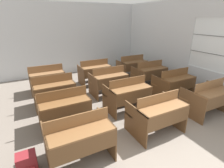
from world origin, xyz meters
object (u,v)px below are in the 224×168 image
Objects in this scene: bench_third_left at (54,90)px; bench_third_center at (109,81)px; bench_front_right at (207,97)px; bench_front_center at (157,113)px; bench_third_right at (149,73)px; bench_front_left at (79,137)px; bench_second_center at (127,94)px; bench_second_right at (174,83)px; schoolbag at (27,164)px; bench_second_left at (64,108)px; bench_back_right at (132,66)px; bench_back_left at (47,78)px; bench_back_center at (95,71)px; wastepaper_bin at (137,67)px.

bench_third_center is (1.77, -0.01, 0.00)m from bench_third_left.
bench_third_center is (-1.73, 2.36, 0.00)m from bench_front_right.
bench_front_right is at bearing 0.51° from bench_front_center.
bench_front_left is at bearing -145.51° from bench_third_right.
bench_front_left is at bearing -145.98° from bench_second_center.
bench_second_right reaches higher than schoolbag.
bench_second_left is 1.00× the size of bench_third_left.
bench_front_center is 1.00× the size of bench_back_right.
bench_second_center is at bearing -0.42° from bench_second_left.
bench_front_right and bench_back_left have the same top height.
bench_front_center is 1.00× the size of bench_third_center.
bench_front_left is 3.60m from bench_back_left.
bench_second_left is 2.96m from bench_back_center.
bench_front_left is 1.00× the size of bench_back_left.
bench_second_center is (1.76, 1.19, 0.00)m from bench_front_left.
bench_third_right is at bearing 90.18° from bench_second_right.
wastepaper_bin is at bearing 59.50° from bench_front_center.
bench_back_left is at bearing 134.49° from bench_front_right.
bench_front_right and bench_back_center have the same top height.
bench_front_right is 2.10m from bench_second_center.
bench_front_center is 2.38m from bench_third_center.
bench_third_center is at bearing 53.27° from bench_front_left.
bench_second_left is at bearing -126.34° from bench_back_center.
bench_third_left is at bearing 145.41° from bench_second_center.
bench_front_center is 1.00× the size of bench_back_left.
schoolbag is at bearing -141.09° from wastepaper_bin.
bench_third_right is (0.01, 2.40, 0.00)m from bench_front_right.
bench_front_right and bench_third_right have the same top height.
bench_front_left and bench_back_center have the same top height.
bench_back_left is at bearing 161.49° from bench_third_right.
bench_front_right is 5.01m from bench_back_left.
schoolbag is at bearing -152.37° from bench_third_right.
bench_second_right is 3.71m from bench_third_left.
bench_third_right is 2.07m from wastepaper_bin.
bench_back_center is (-0.01, 3.58, 0.00)m from bench_front_center.
bench_front_left is 1.00× the size of bench_front_center.
bench_third_right is 1.00× the size of bench_back_center.
bench_second_left is at bearing -145.60° from bench_back_right.
bench_second_left and bench_second_center have the same top height.
bench_front_left and bench_second_left have the same top height.
wastepaper_bin is at bearing 38.91° from schoolbag.
bench_back_left is (-1.78, 1.22, 0.00)m from bench_third_center.
bench_back_left reaches higher than wastepaper_bin.
bench_second_right is 4.26m from bench_back_left.
bench_third_right is (-0.00, 1.21, 0.00)m from bench_second_right.
bench_back_right is (3.51, 1.20, 0.00)m from bench_third_left.
bench_second_right is 4.54m from schoolbag.
bench_back_center is at bearing -164.19° from wastepaper_bin.
schoolbag is (-4.38, 0.10, -0.30)m from bench_front_right.
bench_third_left and bench_back_center have the same top height.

